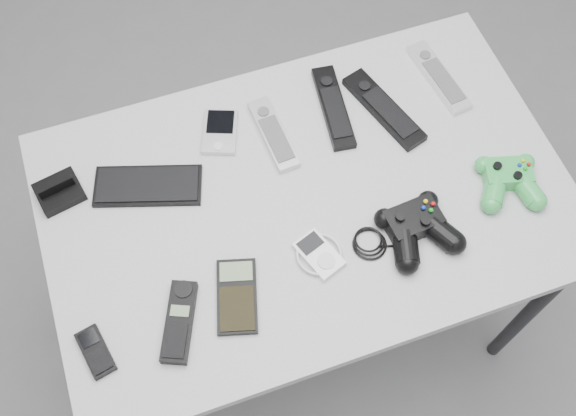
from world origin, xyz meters
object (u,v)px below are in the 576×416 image
object	(u,v)px
remote_black_a	(333,107)
controller_green	(509,179)
remote_silver_a	(273,134)
controller_black	(417,227)
pda_keyboard	(148,185)
pda	(220,132)
mp3_player	(319,254)
remote_silver_b	(439,77)
desk	(306,210)
remote_black_b	(384,108)
cordless_handset	(179,322)
mobile_phone	(95,352)
calculator	(237,296)

from	to	relation	value
remote_black_a	controller_green	size ratio (longest dim) A/B	1.51
remote_silver_a	remote_black_a	distance (m)	0.15
remote_silver_a	controller_black	xyz separation A→B (m)	(0.20, -0.31, 0.02)
pda_keyboard	pda	world-z (taller)	pda
mp3_player	controller_green	world-z (taller)	controller_green
controller_black	remote_silver_b	bearing A→B (deg)	53.65
desk	remote_black_b	size ratio (longest dim) A/B	4.74
cordless_handset	mp3_player	distance (m)	0.30
remote_silver_b	mobile_phone	bearing A→B (deg)	-163.42
remote_black_a	remote_black_b	distance (m)	0.11
desk	remote_silver_b	distance (m)	0.44
pda	controller_black	bearing A→B (deg)	-28.73
remote_silver_a	remote_black_a	size ratio (longest dim) A/B	0.87
remote_black_a	cordless_handset	world-z (taller)	cordless_handset
desk	calculator	xyz separation A→B (m)	(-0.20, -0.16, 0.07)
calculator	pda	bearing A→B (deg)	94.27
desk	cordless_handset	world-z (taller)	cordless_handset
pda_keyboard	remote_silver_b	bearing A→B (deg)	22.59
mobile_phone	desk	bearing A→B (deg)	8.72
desk	remote_silver_b	size ratio (longest dim) A/B	5.25
remote_silver_b	cordless_handset	world-z (taller)	cordless_handset
remote_black_b	cordless_handset	size ratio (longest dim) A/B	1.46
desk	remote_silver_b	xyz separation A→B (m)	(0.39, 0.19, 0.07)
pda_keyboard	mp3_player	distance (m)	0.39
remote_black_a	mp3_player	distance (m)	0.36
pda_keyboard	remote_silver_b	world-z (taller)	remote_silver_b
remote_silver_b	mobile_phone	world-z (taller)	remote_silver_b
remote_black_a	calculator	size ratio (longest dim) A/B	1.45
desk	controller_black	bearing A→B (deg)	-39.93
remote_silver_b	pda_keyboard	bearing A→B (deg)	178.26
calculator	controller_green	world-z (taller)	controller_green
remote_black_a	controller_green	world-z (taller)	controller_green
remote_silver_a	remote_black_a	xyz separation A→B (m)	(0.15, 0.02, 0.00)
pda	remote_black_a	bearing A→B (deg)	16.20
mobile_phone	mp3_player	size ratio (longest dim) A/B	0.99
remote_silver_b	mp3_player	bearing A→B (deg)	-148.37
calculator	mp3_player	xyz separation A→B (m)	(0.18, 0.03, 0.00)
cordless_handset	remote_silver_b	bearing A→B (deg)	50.70
remote_black_b	remote_black_a	bearing A→B (deg)	141.77
pda	calculator	bearing A→B (deg)	-80.77
desk	pda	xyz separation A→B (m)	(-0.13, 0.21, 0.07)
pda_keyboard	remote_silver_a	world-z (taller)	remote_silver_a
controller_black	controller_green	bearing A→B (deg)	5.18
remote_black_a	controller_green	xyz separation A→B (m)	(0.27, -0.30, 0.01)
mobile_phone	remote_silver_b	bearing A→B (deg)	11.08
mobile_phone	mp3_player	xyz separation A→B (m)	(0.46, 0.05, 0.00)
calculator	mp3_player	size ratio (longest dim) A/B	1.54
calculator	pda_keyboard	bearing A→B (deg)	125.24
pda_keyboard	desk	bearing A→B (deg)	-5.22
remote_silver_a	controller_black	world-z (taller)	controller_black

